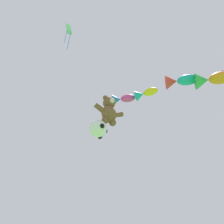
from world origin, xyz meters
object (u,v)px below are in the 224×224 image
object	(u,v)px
teddy_bear_kite	(109,110)
diamond_kite	(69,31)
fish_kite_magenta	(122,99)
fish_kite_goldfin	(145,93)
soccer_ball_kite	(98,129)
fish_kite_tangerine	(211,79)
fish_kite_teal	(179,81)

from	to	relation	value
teddy_bear_kite	diamond_kite	distance (m)	5.94
fish_kite_magenta	fish_kite_goldfin	size ratio (longest dim) A/B	0.97
soccer_ball_kite	fish_kite_tangerine	bearing A→B (deg)	-36.98
fish_kite_magenta	diamond_kite	size ratio (longest dim) A/B	0.66
fish_kite_tangerine	fish_kite_magenta	bearing A→B (deg)	128.30
fish_kite_magenta	fish_kite_teal	world-z (taller)	fish_kite_teal
fish_kite_magenta	diamond_kite	distance (m)	5.77
fish_kite_magenta	fish_kite_goldfin	bearing A→B (deg)	-53.67
fish_kite_teal	fish_kite_tangerine	world-z (taller)	fish_kite_teal
soccer_ball_kite	diamond_kite	xyz separation A→B (m)	(-2.88, -0.74, 6.18)
fish_kite_goldfin	teddy_bear_kite	bearing A→B (deg)	162.75
soccer_ball_kite	fish_kite_teal	xyz separation A→B (m)	(4.45, -2.82, 3.68)
soccer_ball_kite	fish_kite_goldfin	bearing A→B (deg)	-17.90
fish_kite_goldfin	fish_kite_teal	size ratio (longest dim) A/B	0.79
soccer_ball_kite	fish_kite_magenta	distance (m)	3.89
fish_kite_magenta	fish_kite_tangerine	world-z (taller)	fish_kite_tangerine
soccer_ball_kite	fish_kite_magenta	size ratio (longest dim) A/B	0.68
teddy_bear_kite	soccer_ball_kite	size ratio (longest dim) A/B	1.85
fish_kite_tangerine	diamond_kite	distance (m)	9.70
fish_kite_goldfin	fish_kite_teal	world-z (taller)	fish_kite_teal
fish_kite_goldfin	diamond_kite	size ratio (longest dim) A/B	0.68
soccer_ball_kite	fish_kite_magenta	world-z (taller)	fish_kite_magenta
fish_kite_goldfin	fish_kite_tangerine	bearing A→B (deg)	-50.93
fish_kite_goldfin	fish_kite_tangerine	xyz separation A→B (m)	(2.68, -3.30, -0.04)
soccer_ball_kite	fish_kite_tangerine	world-z (taller)	fish_kite_tangerine
fish_kite_goldfin	fish_kite_teal	distance (m)	2.40
soccer_ball_kite	diamond_kite	size ratio (longest dim) A/B	0.45
soccer_ball_kite	diamond_kite	bearing A→B (deg)	-165.61
fish_kite_teal	diamond_kite	world-z (taller)	diamond_kite
soccer_ball_kite	fish_kite_goldfin	size ratio (longest dim) A/B	0.66
fish_kite_tangerine	diamond_kite	xyz separation A→B (m)	(-8.54, 3.53, 2.93)
fish_kite_goldfin	fish_kite_tangerine	world-z (taller)	fish_kite_tangerine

